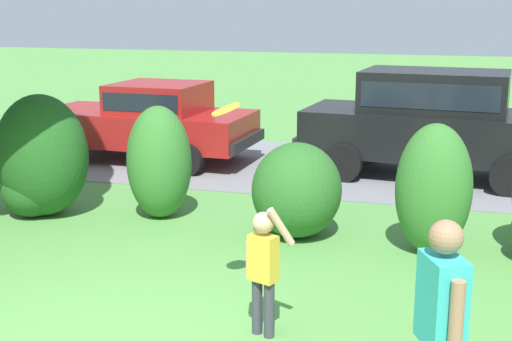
# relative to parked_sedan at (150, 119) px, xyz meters

# --- Properties ---
(driveway_strip) EXTENTS (28.00, 4.40, 0.02)m
(driveway_strip) POSITION_rel_parked_sedan_xyz_m (2.90, 0.30, -0.84)
(driveway_strip) COLOR slate
(driveway_strip) RESTS_ON ground
(shrub_near_tree) EXTENTS (1.37, 1.23, 1.80)m
(shrub_near_tree) POSITION_rel_parked_sedan_xyz_m (0.03, -3.86, -0.04)
(shrub_near_tree) COLOR #1E511C
(shrub_near_tree) RESTS_ON ground
(shrub_centre_left) EXTENTS (0.94, 0.93, 1.65)m
(shrub_centre_left) POSITION_rel_parked_sedan_xyz_m (1.74, -3.46, -0.02)
(shrub_centre_left) COLOR #33702B
(shrub_centre_left) RESTS_ON ground
(shrub_centre) EXTENTS (1.20, 1.24, 1.28)m
(shrub_centre) POSITION_rel_parked_sedan_xyz_m (3.83, -3.73, -0.26)
(shrub_centre) COLOR #286023
(shrub_centre) RESTS_ON ground
(shrub_centre_right) EXTENTS (0.94, 0.87, 1.65)m
(shrub_centre_right) POSITION_rel_parked_sedan_xyz_m (5.62, -3.91, -0.02)
(shrub_centre_right) COLOR #33702B
(shrub_centre_right) RESTS_ON ground
(parked_sedan) EXTENTS (4.46, 2.21, 1.56)m
(parked_sedan) POSITION_rel_parked_sedan_xyz_m (0.00, 0.00, 0.00)
(parked_sedan) COLOR maroon
(parked_sedan) RESTS_ON ground
(parked_suv) EXTENTS (4.83, 2.38, 1.92)m
(parked_suv) POSITION_rel_parked_sedan_xyz_m (5.43, 0.18, 0.23)
(parked_suv) COLOR black
(parked_suv) RESTS_ON ground
(child_thrower) EXTENTS (0.48, 0.24, 1.29)m
(child_thrower) POSITION_rel_parked_sedan_xyz_m (4.21, -6.68, -0.13)
(child_thrower) COLOR #383842
(child_thrower) RESTS_ON ground
(frisbee) EXTENTS (0.28, 0.28, 0.15)m
(frisbee) POSITION_rel_parked_sedan_xyz_m (3.77, -6.41, 1.25)
(frisbee) COLOR yellow
(adult_onlooker) EXTENTS (0.35, 0.49, 1.74)m
(adult_onlooker) POSITION_rel_parked_sedan_xyz_m (5.83, -8.22, 0.13)
(adult_onlooker) COLOR #3F3F4C
(adult_onlooker) RESTS_ON ground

